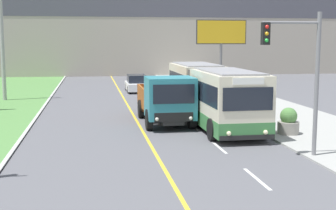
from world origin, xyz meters
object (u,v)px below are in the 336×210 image
(city_bus, at_px, (210,94))
(planter_round_near, at_px, (288,122))
(planter_round_third, at_px, (228,97))
(car_distant, at_px, (137,84))
(dump_truck, at_px, (167,101))
(utility_pole_far, at_px, (2,36))
(planter_round_second, at_px, (254,108))
(billboard_large, at_px, (221,35))
(traffic_light_mast, at_px, (300,66))

(city_bus, height_order, planter_round_near, city_bus)
(planter_round_third, bearing_deg, planter_round_near, -89.78)
(car_distant, distance_m, planter_round_near, 20.71)
(car_distant, xyz_separation_m, planter_round_third, (5.10, -10.32, -0.06))
(dump_truck, xyz_separation_m, planter_round_third, (5.12, 6.28, -0.66))
(dump_truck, height_order, utility_pole_far, utility_pole_far)
(city_bus, height_order, planter_round_second, city_bus)
(car_distant, height_order, utility_pole_far, utility_pole_far)
(car_distant, bearing_deg, billboard_large, 15.28)
(city_bus, xyz_separation_m, utility_pole_far, (-12.74, 11.23, 3.21))
(dump_truck, xyz_separation_m, car_distant, (0.02, 16.59, -0.60))
(traffic_light_mast, bearing_deg, planter_round_second, 80.77)
(traffic_light_mast, bearing_deg, planter_round_near, 70.78)
(car_distant, height_order, planter_round_near, car_distant)
(billboard_large, xyz_separation_m, planter_round_second, (-2.96, -17.42, -4.29))
(utility_pole_far, relative_size, planter_round_near, 7.56)
(car_distant, bearing_deg, dump_truck, -90.07)
(city_bus, xyz_separation_m, car_distant, (-2.51, 15.67, -0.84))
(dump_truck, relative_size, car_distant, 1.52)
(dump_truck, height_order, traffic_light_mast, traffic_light_mast)
(city_bus, xyz_separation_m, traffic_light_mast, (1.23, -8.41, 1.96))
(traffic_light_mast, height_order, billboard_large, billboard_large)
(traffic_light_mast, relative_size, planter_round_second, 4.57)
(car_distant, bearing_deg, traffic_light_mast, -81.18)
(planter_round_third, bearing_deg, car_distant, 116.30)
(city_bus, bearing_deg, planter_round_second, 10.05)
(planter_round_near, xyz_separation_m, planter_round_second, (0.04, 4.87, -0.02))
(car_distant, distance_m, planter_round_second, 16.05)
(dump_truck, xyz_separation_m, billboard_large, (8.16, 18.82, 3.60))
(utility_pole_far, bearing_deg, dump_truck, -49.98)
(city_bus, relative_size, dump_truck, 1.94)
(utility_pole_far, bearing_deg, traffic_light_mast, -54.59)
(utility_pole_far, bearing_deg, billboard_large, 19.93)
(city_bus, relative_size, planter_round_third, 10.12)
(car_distant, xyz_separation_m, utility_pole_far, (-10.23, -4.44, 4.04))
(traffic_light_mast, distance_m, planter_round_near, 5.12)
(planter_round_near, distance_m, planter_round_third, 9.75)
(dump_truck, xyz_separation_m, planter_round_near, (5.16, -3.47, -0.66))
(billboard_large, bearing_deg, dump_truck, -113.45)
(city_bus, xyz_separation_m, billboard_large, (5.63, 17.89, 3.37))
(dump_truck, bearing_deg, traffic_light_mast, -63.34)
(dump_truck, bearing_deg, utility_pole_far, 130.02)
(planter_round_near, relative_size, planter_round_second, 1.04)
(car_distant, relative_size, planter_round_second, 3.61)
(utility_pole_far, xyz_separation_m, billboard_large, (18.37, 6.66, 0.16))
(car_distant, xyz_separation_m, planter_round_second, (5.18, -15.19, -0.08))
(billboard_large, bearing_deg, traffic_light_mast, -99.50)
(city_bus, distance_m, planter_round_second, 2.87)
(city_bus, distance_m, car_distant, 15.89)
(city_bus, relative_size, utility_pole_far, 1.35)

